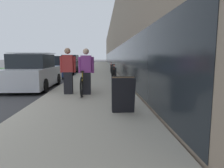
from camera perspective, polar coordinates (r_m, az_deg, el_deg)
sidewalk_slab at (r=25.80m, az=-3.70°, el=4.50°), size 3.41×70.00×0.10m
storefront_facade at (r=34.40m, az=8.00°, el=11.15°), size 10.01×70.00×7.20m
lawn_strip at (r=31.80m, az=-23.23°, el=4.43°), size 4.70×70.00×0.03m
tandem_bicycle at (r=7.83m, az=-8.02°, el=0.26°), size 0.52×2.46×0.90m
person_rider at (r=7.47m, az=-7.36°, el=3.56°), size 0.58×0.23×1.70m
person_bystander at (r=7.68m, az=-12.45°, el=3.64°), size 0.59×0.23×1.72m
bike_rack_hoop at (r=10.93m, az=1.05°, el=3.12°), size 0.05×0.60×0.84m
cruiser_bike_nearest at (r=12.29m, az=0.13°, el=3.15°), size 0.52×1.79×0.98m
cruiser_bike_middle at (r=14.79m, az=0.58°, el=3.80°), size 0.52×1.71×0.90m
cruiser_bike_farthest at (r=17.13m, az=-0.25°, el=4.41°), size 0.52×1.86×0.96m
sandwich_board_sign at (r=5.07m, az=3.15°, el=-2.95°), size 0.56×0.56×0.90m
parked_sedan_curbside at (r=10.22m, az=-21.67°, el=2.92°), size 1.97×4.16×1.69m
vintage_roadster_curbside at (r=15.96m, az=-14.95°, el=4.65°), size 1.92×4.67×1.57m
parked_sedan_far at (r=21.41m, az=-11.77°, el=5.61°), size 1.77×4.67×1.71m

